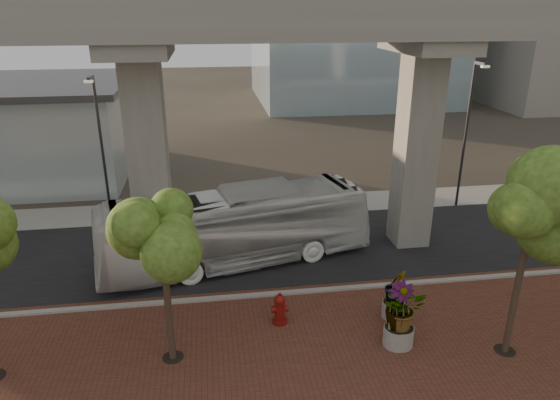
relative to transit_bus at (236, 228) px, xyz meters
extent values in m
plane|color=#332D25|center=(2.44, -1.09, -1.68)|extent=(160.00, 160.00, 0.00)
cube|color=black|center=(2.44, 0.91, -1.66)|extent=(90.00, 8.00, 0.04)
cube|color=#9C9A91|center=(2.44, -3.09, -1.60)|extent=(70.00, 0.25, 0.16)
cube|color=#9C9A91|center=(2.44, 6.41, -1.65)|extent=(90.00, 3.00, 0.06)
cube|color=gray|center=(2.44, -0.69, 8.82)|extent=(72.00, 2.40, 1.80)
cube|color=gray|center=(2.44, 2.51, 8.82)|extent=(72.00, 2.40, 1.80)
imported|color=silver|center=(0.00, 0.00, 0.00)|extent=(12.39, 5.39, 3.36)
cylinder|color=maroon|center=(1.25, -4.97, -1.56)|extent=(0.55, 0.55, 0.12)
cylinder|color=maroon|center=(1.25, -4.97, -1.12)|extent=(0.36, 0.36, 0.88)
sphere|color=maroon|center=(1.25, -4.97, -0.68)|extent=(0.43, 0.43, 0.43)
cylinder|color=maroon|center=(1.25, -4.97, -0.48)|extent=(0.12, 0.12, 0.15)
cylinder|color=maroon|center=(1.25, -4.97, -1.04)|extent=(0.61, 0.24, 0.24)
cylinder|color=gray|center=(5.10, -6.81, -1.27)|extent=(0.91, 0.91, 0.71)
imported|color=#355616|center=(5.10, -6.81, -0.16)|extent=(2.02, 2.02, 1.51)
cylinder|color=#ABA69B|center=(4.98, -6.81, -1.27)|extent=(0.90, 0.90, 0.70)
imported|color=#355616|center=(4.98, -6.81, -0.09)|extent=(2.21, 2.21, 1.66)
cylinder|color=#9C988C|center=(5.44, -5.21, -1.31)|extent=(0.81, 0.81, 0.63)
imported|color=#355616|center=(5.44, -5.21, -0.31)|extent=(1.80, 1.80, 1.35)
cylinder|color=#4F3C2D|center=(-2.51, -6.38, 0.23)|extent=(0.22, 0.22, 3.71)
cylinder|color=black|center=(-2.51, -6.38, -1.62)|extent=(0.70, 0.70, 0.01)
cylinder|color=#4F3C2D|center=(8.48, -7.65, 0.44)|extent=(0.22, 0.22, 4.13)
cylinder|color=black|center=(8.48, -7.65, -1.62)|extent=(0.70, 0.70, 0.01)
cylinder|color=#2E2F33|center=(-6.21, 4.73, 2.22)|extent=(0.14, 0.14, 7.72)
cube|color=#2E2F33|center=(-6.21, 4.24, 6.08)|extent=(0.14, 0.97, 0.14)
cube|color=silver|center=(-6.21, 3.76, 5.98)|extent=(0.39, 0.19, 0.12)
cylinder|color=#2A2B2F|center=(13.04, 4.96, 2.39)|extent=(0.14, 0.14, 8.06)
cube|color=#2A2B2F|center=(13.04, 4.46, 6.41)|extent=(0.15, 1.01, 0.15)
cube|color=silver|center=(13.04, 3.95, 6.31)|extent=(0.40, 0.20, 0.12)
camera|label=1|loc=(-0.97, -20.15, 9.15)|focal=32.00mm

